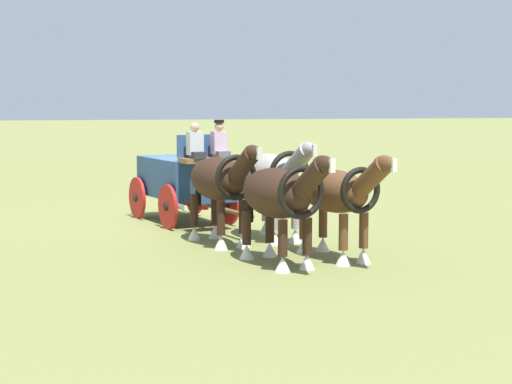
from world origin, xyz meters
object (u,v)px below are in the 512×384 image
at_px(draft_horse_rear_near, 273,178).
at_px(draft_horse_lead_near, 337,194).
at_px(show_wagon, 184,178).
at_px(draft_horse_rear_off, 220,182).
at_px(draft_horse_lead_off, 280,196).

height_order(draft_horse_rear_near, draft_horse_lead_near, draft_horse_rear_near).
xyz_separation_m(show_wagon, draft_horse_rear_near, (3.19, 1.60, 0.27)).
distance_m(draft_horse_rear_near, draft_horse_rear_off, 1.30).
relative_size(draft_horse_lead_near, draft_horse_lead_off, 1.00).
height_order(draft_horse_lead_near, draft_horse_lead_off, draft_horse_lead_off).
bearing_deg(draft_horse_lead_near, draft_horse_rear_near, -163.86).
xyz_separation_m(show_wagon, draft_horse_lead_near, (5.71, 2.33, 0.17)).
bearing_deg(draft_horse_rear_off, draft_horse_rear_near, 106.34).
distance_m(show_wagon, draft_horse_rear_off, 3.58).
bearing_deg(show_wagon, draft_horse_rear_near, 26.63).
bearing_deg(draft_horse_lead_near, draft_horse_rear_off, -137.44).
bearing_deg(draft_horse_lead_near, show_wagon, -157.81).
bearing_deg(draft_horse_lead_off, show_wagon, -169.94).
relative_size(draft_horse_rear_near, draft_horse_rear_off, 0.99).
distance_m(show_wagon, draft_horse_lead_near, 6.17).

